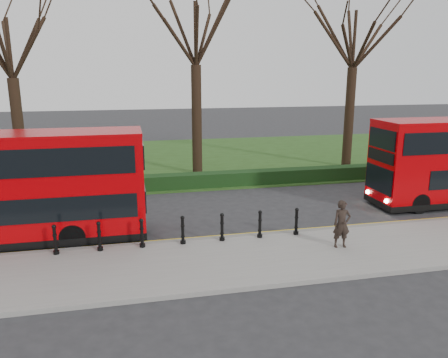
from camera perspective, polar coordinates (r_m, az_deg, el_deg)
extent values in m
plane|color=#28282B|center=(17.29, -4.82, -7.11)|extent=(120.00, 120.00, 0.00)
cube|color=gray|center=(14.52, -3.20, -10.98)|extent=(60.00, 4.00, 0.15)
cube|color=slate|center=(16.34, -4.34, -8.09)|extent=(60.00, 0.25, 0.16)
cube|color=#264416|center=(31.69, -8.48, 2.50)|extent=(60.00, 18.00, 0.06)
cube|color=black|center=(23.63, -7.06, -0.41)|extent=(60.00, 0.90, 0.80)
cube|color=yellow|center=(16.64, -4.49, -7.93)|extent=(60.00, 0.10, 0.01)
cube|color=yellow|center=(16.83, -4.58, -7.69)|extent=(60.00, 0.10, 0.01)
cylinder|color=black|center=(26.89, -25.22, 5.59)|extent=(0.60, 0.60, 5.85)
cylinder|color=black|center=(26.50, -3.58, 7.55)|extent=(0.60, 0.60, 6.57)
cylinder|color=black|center=(29.72, 16.01, 7.60)|extent=(0.60, 0.60, 6.44)
cylinder|color=black|center=(15.89, -21.19, -7.46)|extent=(0.15, 0.15, 1.00)
cylinder|color=black|center=(15.72, -15.97, -7.27)|extent=(0.15, 0.15, 1.00)
cylinder|color=black|center=(15.68, -10.68, -7.01)|extent=(0.15, 0.15, 1.00)
cylinder|color=black|center=(15.77, -5.41, -6.70)|extent=(0.15, 0.15, 1.00)
cylinder|color=black|center=(15.99, -0.26, -6.34)|extent=(0.15, 0.15, 1.00)
cylinder|color=black|center=(16.34, 4.71, -5.95)|extent=(0.15, 0.15, 1.00)
cylinder|color=black|center=(16.80, 9.43, -5.53)|extent=(0.15, 0.15, 1.00)
cube|color=black|center=(18.07, -26.68, -6.72)|extent=(10.20, 2.33, 0.28)
cube|color=black|center=(16.44, -25.60, -3.96)|extent=(8.14, 0.04, 0.88)
cylinder|color=black|center=(16.59, -19.15, -7.08)|extent=(0.93, 0.28, 0.93)
cylinder|color=black|center=(18.50, -18.47, -4.87)|extent=(0.93, 0.28, 0.93)
cube|color=black|center=(20.88, 19.79, 2.84)|extent=(0.06, 2.02, 0.51)
cylinder|color=black|center=(21.36, 24.17, -2.92)|extent=(0.92, 0.28, 0.92)
cylinder|color=black|center=(22.94, 21.22, -1.54)|extent=(0.92, 0.28, 0.92)
imported|color=black|center=(15.84, 15.13, -5.70)|extent=(0.65, 0.46, 1.70)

